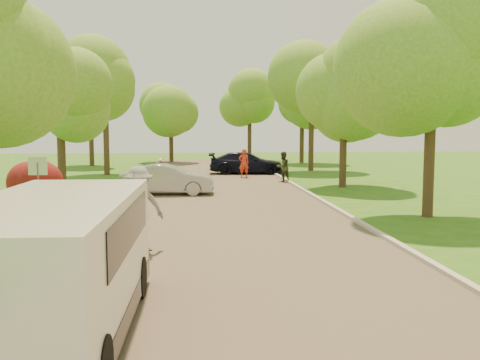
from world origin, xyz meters
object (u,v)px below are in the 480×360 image
object	(u,v)px
person_striped	(244,163)
street_sign	(38,177)
dark_sedan	(247,163)
silver_sedan	(168,180)
person_olive	(283,167)
longboard	(140,247)
minivan	(53,265)
skateboarder	(139,207)

from	to	relation	value
person_striped	street_sign	bearing A→B (deg)	53.26
street_sign	dark_sedan	world-z (taller)	street_sign
silver_sedan	dark_sedan	distance (m)	11.12
street_sign	dark_sedan	size ratio (longest dim) A/B	0.45
silver_sedan	person_olive	size ratio (longest dim) A/B	2.46
street_sign	longboard	bearing A→B (deg)	-44.99
minivan	person_olive	xyz separation A→B (m)	(7.00, 21.38, -0.25)
dark_sedan	person_olive	distance (m)	5.40
silver_sedan	person_striped	world-z (taller)	person_striped
dark_sedan	street_sign	bearing A→B (deg)	160.51
silver_sedan	person_striped	distance (m)	8.78
minivan	dark_sedan	bearing A→B (deg)	79.75
person_striped	person_olive	distance (m)	3.36
dark_sedan	longboard	xyz separation A→B (m)	(-4.80, -21.23, -0.59)
minivan	silver_sedan	world-z (taller)	minivan
dark_sedan	longboard	bearing A→B (deg)	172.08
minivan	person_olive	bearing A→B (deg)	73.31
person_olive	person_striped	bearing A→B (deg)	-85.55
minivan	person_olive	size ratio (longest dim) A/B	3.33
dark_sedan	skateboarder	size ratio (longest dim) A/B	2.43
silver_sedan	person_olive	bearing A→B (deg)	-47.23
dark_sedan	person_olive	world-z (taller)	person_olive
dark_sedan	person_olive	bearing A→B (deg)	-159.05
street_sign	minivan	xyz separation A→B (m)	(2.60, -8.63, -0.48)
dark_sedan	silver_sedan	bearing A→B (deg)	160.39
silver_sedan	longboard	world-z (taller)	silver_sedan
street_sign	longboard	world-z (taller)	street_sign
longboard	minivan	bearing A→B (deg)	58.10
silver_sedan	longboard	bearing A→B (deg)	-177.26
street_sign	person_striped	world-z (taller)	street_sign
longboard	skateboarder	bearing A→B (deg)	-38.48
person_striped	silver_sedan	bearing A→B (deg)	51.10
street_sign	person_striped	bearing A→B (deg)	63.62
longboard	person_striped	distance (m)	19.33
minivan	person_striped	xyz separation A→B (m)	(5.09, 24.15, -0.23)
skateboarder	minivan	bearing A→B (deg)	58.10
dark_sedan	person_striped	world-z (taller)	person_striped
skateboarder	longboard	bearing A→B (deg)	141.52
street_sign	minivan	world-z (taller)	street_sign
minivan	person_striped	distance (m)	24.68
silver_sedan	skateboarder	size ratio (longest dim) A/B	2.08
dark_sedan	skateboarder	distance (m)	21.77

